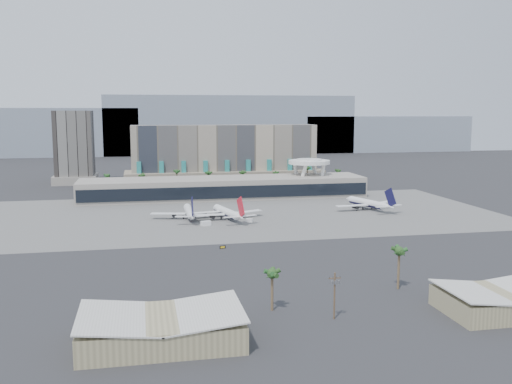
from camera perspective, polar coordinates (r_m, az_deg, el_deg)
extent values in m
plane|color=#232326|center=(237.48, 0.61, -4.49)|extent=(900.00, 900.00, 0.00)
cube|color=#5B5B59|center=(290.42, -1.66, -2.16)|extent=(260.00, 130.00, 0.06)
cube|color=gray|center=(709.33, -22.24, 5.56)|extent=(260.00, 60.00, 55.00)
cube|color=gray|center=(705.21, -2.62, 6.75)|extent=(300.00, 60.00, 70.00)
cube|color=gray|center=(762.43, 12.48, 5.73)|extent=(220.00, 60.00, 45.00)
cube|color=tan|center=(407.02, -3.17, 3.76)|extent=(130.00, 22.00, 42.00)
cube|color=gray|center=(406.58, -3.11, 1.49)|extent=(140.00, 30.00, 10.00)
cube|color=teal|center=(391.96, -11.61, 1.68)|extent=(3.00, 2.00, 18.00)
cube|color=teal|center=(392.19, -9.42, 1.74)|extent=(3.00, 2.00, 18.00)
cube|color=teal|center=(393.00, -7.23, 1.80)|extent=(3.00, 2.00, 18.00)
cube|color=teal|center=(394.37, -5.06, 1.85)|extent=(3.00, 2.00, 18.00)
cube|color=teal|center=(396.30, -2.90, 1.90)|extent=(3.00, 2.00, 18.00)
cube|color=teal|center=(398.79, -0.77, 1.95)|extent=(3.00, 2.00, 18.00)
cube|color=teal|center=(401.83, 1.33, 2.00)|extent=(3.00, 2.00, 18.00)
cube|color=teal|center=(405.40, 3.40, 2.04)|extent=(3.00, 2.00, 18.00)
cube|color=teal|center=(409.48, 5.43, 2.08)|extent=(3.00, 2.00, 18.00)
cube|color=black|center=(429.91, -17.70, 4.29)|extent=(26.00, 26.00, 52.00)
cube|color=#A49B90|center=(431.91, -17.57, 1.25)|extent=(30.00, 30.00, 6.00)
cube|color=#A49B90|center=(343.17, -3.23, 0.43)|extent=(170.00, 32.00, 12.00)
cube|color=black|center=(327.36, -2.82, -0.03)|extent=(168.00, 0.60, 7.00)
cube|color=black|center=(342.27, -3.24, 1.63)|extent=(170.00, 12.00, 2.50)
cylinder|color=white|center=(368.14, 5.98, 1.71)|extent=(6.98, 6.99, 21.89)
cylinder|color=white|center=(364.54, 4.07, 1.67)|extent=(6.98, 6.99, 21.89)
cylinder|color=white|center=(352.37, 4.63, 1.44)|extent=(6.98, 6.99, 21.89)
cylinder|color=white|center=(356.09, 6.59, 1.48)|extent=(6.98, 6.99, 21.89)
cylinder|color=white|center=(359.32, 5.34, 3.00)|extent=(26.00, 26.00, 2.20)
cylinder|color=white|center=(359.21, 5.34, 3.21)|extent=(16.00, 16.00, 1.20)
cylinder|color=brown|center=(375.05, -14.66, 0.83)|extent=(0.70, 0.70, 12.00)
sphere|color=#274C1E|center=(374.39, -14.69, 1.70)|extent=(2.80, 2.80, 2.80)
cylinder|color=brown|center=(374.43, -11.30, 0.93)|extent=(0.70, 0.70, 12.00)
sphere|color=#274C1E|center=(373.78, -11.32, 1.80)|extent=(2.80, 2.80, 2.80)
cylinder|color=brown|center=(375.11, -7.93, 1.02)|extent=(0.70, 0.70, 12.00)
sphere|color=#274C1E|center=(374.45, -7.95, 1.89)|extent=(2.80, 2.80, 2.80)
cylinder|color=brown|center=(376.95, -4.75, 1.11)|extent=(0.70, 0.70, 12.00)
sphere|color=#274C1E|center=(376.30, -4.76, 1.97)|extent=(2.80, 2.80, 2.80)
cylinder|color=brown|center=(380.29, -1.30, 1.19)|extent=(0.70, 0.70, 12.00)
sphere|color=#274C1E|center=(379.65, -1.31, 2.05)|extent=(2.80, 2.80, 2.80)
cylinder|color=brown|center=(384.75, 1.92, 1.27)|extent=(0.70, 0.70, 12.00)
sphere|color=#274C1E|center=(384.11, 1.93, 2.12)|extent=(2.80, 2.80, 2.80)
cylinder|color=brown|center=(390.40, 5.07, 1.34)|extent=(0.70, 0.70, 12.00)
sphere|color=#274C1E|center=(389.77, 5.08, 2.18)|extent=(2.80, 2.80, 2.80)
cylinder|color=brown|center=(397.52, 8.25, 1.41)|extent=(0.70, 0.70, 12.00)
sphere|color=#274C1E|center=(396.90, 8.27, 2.23)|extent=(2.80, 2.80, 2.80)
cube|color=#8B815C|center=(133.90, -9.42, -13.40)|extent=(36.00, 22.00, 6.00)
cube|color=silver|center=(132.76, -13.43, -12.14)|extent=(18.65, 22.60, 2.30)
cube|color=silver|center=(133.24, -5.50, -11.87)|extent=(18.65, 22.60, 2.30)
cube|color=#8B815C|center=(163.20, 23.30, -10.08)|extent=(30.00, 20.00, 5.50)
cube|color=silver|center=(158.22, 21.10, -9.33)|extent=(15.55, 20.60, 1.98)
cylinder|color=#4C3826|center=(146.03, 7.85, -10.26)|extent=(0.44, 0.44, 12.00)
cube|color=#4C3826|center=(144.66, 7.89, -8.53)|extent=(3.20, 0.22, 0.22)
cylinder|color=slate|center=(144.34, 7.58, -8.98)|extent=(0.56, 0.56, 0.90)
cylinder|color=slate|center=(144.63, 7.93, -8.95)|extent=(0.56, 0.56, 0.90)
cylinder|color=slate|center=(144.92, 8.27, -8.92)|extent=(0.56, 0.56, 0.90)
cylinder|color=black|center=(144.14, 7.36, -8.48)|extent=(0.12, 0.12, 0.30)
cylinder|color=black|center=(145.04, 8.42, -8.40)|extent=(0.12, 0.12, 0.30)
cylinder|color=white|center=(279.46, -6.70, -1.93)|extent=(3.76, 25.28, 3.71)
cylinder|color=#111035|center=(279.48, -6.70, -1.96)|extent=(3.68, 24.77, 3.63)
cone|color=white|center=(293.69, -6.93, -1.45)|extent=(3.71, 4.18, 3.71)
cone|color=white|center=(263.38, -6.41, -2.49)|extent=(3.72, 8.34, 3.71)
cube|color=white|center=(278.03, -8.77, -2.14)|extent=(17.08, 7.12, 0.32)
cube|color=white|center=(279.63, -4.60, -2.01)|extent=(17.08, 7.06, 0.32)
cylinder|color=black|center=(278.78, -8.20, -2.30)|extent=(2.05, 3.71, 2.04)
cylinder|color=black|center=(279.94, -5.17, -2.20)|extent=(2.05, 3.71, 2.04)
cube|color=#111035|center=(261.18, -6.40, -1.50)|extent=(0.48, 8.41, 9.75)
cube|color=white|center=(262.08, -7.30, -2.45)|extent=(7.62, 3.06, 0.23)
cube|color=white|center=(262.77, -5.48, -2.39)|extent=(7.62, 3.04, 0.23)
cylinder|color=black|center=(289.59, -6.85, -2.10)|extent=(0.46, 0.46, 1.48)
cylinder|color=black|center=(278.80, -7.28, -2.51)|extent=(0.65, 0.65, 1.48)
cylinder|color=black|center=(279.26, -6.07, -2.47)|extent=(0.65, 0.65, 1.48)
cylinder|color=white|center=(276.27, -3.00, -2.00)|extent=(9.45, 25.76, 3.75)
cylinder|color=#111035|center=(276.29, -3.00, -2.03)|extent=(9.26, 25.25, 3.68)
cone|color=white|center=(289.76, -4.07, -1.53)|extent=(4.61, 4.96, 3.75)
cone|color=white|center=(261.15, -1.66, -2.52)|extent=(5.57, 9.07, 3.75)
cube|color=white|center=(271.94, -4.95, -2.30)|extent=(16.94, 4.07, 0.33)
cube|color=white|center=(279.41, -0.96, -1.99)|extent=(16.87, 10.55, 0.33)
cylinder|color=black|center=(273.48, -4.42, -2.43)|extent=(2.86, 4.12, 2.06)
cylinder|color=black|center=(278.90, -1.53, -2.21)|extent=(2.86, 4.12, 2.06)
cube|color=#B51423|center=(259.02, -1.55, -1.51)|extent=(2.39, 8.40, 9.87)
cube|color=white|center=(258.63, -2.44, -2.52)|extent=(7.65, 2.72, 0.23)
cube|color=white|center=(261.86, -0.73, -2.38)|extent=(7.74, 4.62, 0.23)
cylinder|color=black|center=(285.89, -3.73, -2.19)|extent=(0.47, 0.47, 1.50)
cylinder|color=black|center=(274.81, -3.51, -2.61)|extent=(0.66, 0.66, 1.50)
cylinder|color=black|center=(276.98, -2.35, -2.52)|extent=(0.66, 0.66, 1.50)
cylinder|color=white|center=(308.62, 10.97, -1.06)|extent=(11.54, 25.89, 3.81)
cylinder|color=#111035|center=(308.64, 10.97, -1.08)|extent=(11.31, 25.37, 3.73)
cone|color=white|center=(319.98, 9.26, -0.69)|extent=(4.93, 5.24, 3.81)
cone|color=white|center=(296.14, 13.07, -1.45)|extent=(6.24, 9.32, 3.81)
cube|color=white|center=(301.40, 9.56, -1.35)|extent=(17.43, 5.50, 0.33)
cube|color=white|center=(314.80, 12.54, -1.03)|extent=(16.76, 11.81, 0.33)
cylinder|color=black|center=(303.70, 9.92, -1.47)|extent=(3.15, 4.26, 2.09)
cylinder|color=black|center=(313.43, 12.09, -1.23)|extent=(3.15, 4.26, 2.09)
cube|color=#111035|center=(294.33, 13.28, -0.54)|extent=(3.09, 8.38, 10.02)
cube|color=white|center=(292.53, 12.57, -1.45)|extent=(7.86, 3.35, 0.24)
cube|color=white|center=(298.25, 13.80, -1.31)|extent=(7.77, 5.19, 0.24)
cylinder|color=black|center=(316.74, 9.78, -1.28)|extent=(0.48, 0.48, 1.52)
cylinder|color=black|center=(306.40, 10.64, -1.62)|extent=(0.67, 0.67, 1.52)
cylinder|color=black|center=(310.29, 11.50, -1.52)|extent=(0.67, 0.67, 1.52)
cube|color=white|center=(260.59, -5.03, -3.14)|extent=(4.91, 3.35, 2.19)
cube|color=silver|center=(268.29, -0.67, -2.85)|extent=(3.52, 2.78, 1.59)
cube|color=black|center=(217.76, -3.36, -5.52)|extent=(2.39, 1.02, 1.09)
cube|color=gold|center=(217.57, -3.35, -5.54)|extent=(1.68, 0.57, 0.65)
cylinder|color=black|center=(217.69, -3.59, -5.59)|extent=(0.13, 0.13, 0.65)
cylinder|color=black|center=(217.93, -3.13, -5.57)|extent=(0.13, 0.13, 0.65)
cylinder|color=brown|center=(150.98, 1.62, -9.91)|extent=(0.70, 0.70, 10.28)
sphere|color=#274C1E|center=(149.55, 1.63, -8.15)|extent=(2.80, 2.80, 2.80)
cylinder|color=brown|center=(173.29, 14.07, -7.53)|extent=(0.70, 0.70, 11.67)
sphere|color=#274C1E|center=(171.90, 14.13, -5.75)|extent=(2.80, 2.80, 2.80)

